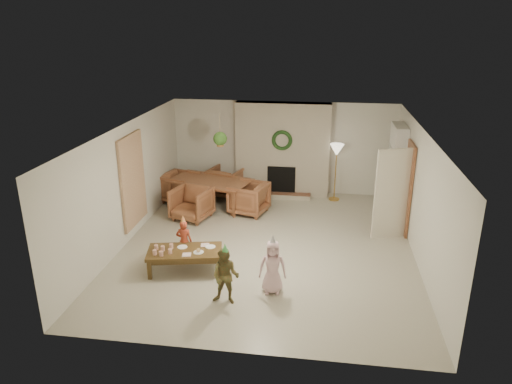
% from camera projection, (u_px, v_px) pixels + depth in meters
% --- Properties ---
extents(floor, '(7.00, 7.00, 0.00)m').
position_uv_depth(floor, '(267.00, 246.00, 10.09)').
color(floor, '#B7B29E').
rests_on(floor, ground).
extents(ceiling, '(7.00, 7.00, 0.00)m').
position_uv_depth(ceiling, '(268.00, 130.00, 9.24)').
color(ceiling, white).
rests_on(ceiling, wall_back).
extents(wall_back, '(7.00, 0.00, 7.00)m').
position_uv_depth(wall_back, '(283.00, 147.00, 12.92)').
color(wall_back, silver).
rests_on(wall_back, floor).
extents(wall_front, '(7.00, 0.00, 7.00)m').
position_uv_depth(wall_front, '(237.00, 276.00, 6.40)').
color(wall_front, silver).
rests_on(wall_front, floor).
extents(wall_left, '(0.00, 7.00, 7.00)m').
position_uv_depth(wall_left, '(127.00, 183.00, 10.07)').
color(wall_left, silver).
rests_on(wall_left, floor).
extents(wall_right, '(0.00, 7.00, 7.00)m').
position_uv_depth(wall_right, '(421.00, 197.00, 9.26)').
color(wall_right, silver).
rests_on(wall_right, floor).
extents(fireplace_mass, '(2.50, 0.40, 2.50)m').
position_uv_depth(fireplace_mass, '(283.00, 149.00, 12.74)').
color(fireplace_mass, '#581719').
rests_on(fireplace_mass, floor).
extents(fireplace_hearth, '(1.60, 0.30, 0.12)m').
position_uv_depth(fireplace_hearth, '(281.00, 195.00, 12.81)').
color(fireplace_hearth, '#5C2A19').
rests_on(fireplace_hearth, floor).
extents(fireplace_firebox, '(0.75, 0.12, 0.75)m').
position_uv_depth(fireplace_firebox, '(281.00, 180.00, 12.84)').
color(fireplace_firebox, black).
rests_on(fireplace_firebox, floor).
extents(fireplace_wreath, '(0.54, 0.10, 0.54)m').
position_uv_depth(fireplace_wreath, '(282.00, 140.00, 12.42)').
color(fireplace_wreath, '#173815').
rests_on(fireplace_wreath, fireplace_mass).
extents(floor_lamp_base, '(0.28, 0.28, 0.03)m').
position_uv_depth(floor_lamp_base, '(334.00, 199.00, 12.68)').
color(floor_lamp_base, gold).
rests_on(floor_lamp_base, floor).
extents(floor_lamp_post, '(0.03, 0.03, 1.37)m').
position_uv_depth(floor_lamp_post, '(335.00, 174.00, 12.45)').
color(floor_lamp_post, gold).
rests_on(floor_lamp_post, floor).
extents(floor_lamp_shade, '(0.36, 0.36, 0.30)m').
position_uv_depth(floor_lamp_shade, '(337.00, 150.00, 12.23)').
color(floor_lamp_shade, beige).
rests_on(floor_lamp_shade, floor_lamp_post).
extents(bookshelf_carcass, '(0.30, 1.00, 2.20)m').
position_uv_depth(bookshelf_carcass, '(396.00, 170.00, 11.47)').
color(bookshelf_carcass, white).
rests_on(bookshelf_carcass, floor).
extents(bookshelf_shelf_a, '(0.30, 0.92, 0.03)m').
position_uv_depth(bookshelf_shelf_a, '(392.00, 195.00, 11.70)').
color(bookshelf_shelf_a, white).
rests_on(bookshelf_shelf_a, bookshelf_carcass).
extents(bookshelf_shelf_b, '(0.30, 0.92, 0.03)m').
position_uv_depth(bookshelf_shelf_b, '(394.00, 180.00, 11.56)').
color(bookshelf_shelf_b, white).
rests_on(bookshelf_shelf_b, bookshelf_carcass).
extents(bookshelf_shelf_c, '(0.30, 0.92, 0.03)m').
position_uv_depth(bookshelf_shelf_c, '(396.00, 164.00, 11.43)').
color(bookshelf_shelf_c, white).
rests_on(bookshelf_shelf_c, bookshelf_carcass).
extents(bookshelf_shelf_d, '(0.30, 0.92, 0.03)m').
position_uv_depth(bookshelf_shelf_d, '(397.00, 148.00, 11.29)').
color(bookshelf_shelf_d, white).
rests_on(bookshelf_shelf_d, bookshelf_carcass).
extents(books_row_lower, '(0.20, 0.40, 0.24)m').
position_uv_depth(books_row_lower, '(393.00, 192.00, 11.51)').
color(books_row_lower, '#A51E22').
rests_on(books_row_lower, bookshelf_shelf_a).
extents(books_row_mid, '(0.20, 0.44, 0.24)m').
position_uv_depth(books_row_mid, '(393.00, 174.00, 11.56)').
color(books_row_mid, '#284B94').
rests_on(books_row_mid, bookshelf_shelf_b).
extents(books_row_upper, '(0.20, 0.36, 0.22)m').
position_uv_depth(books_row_upper, '(396.00, 160.00, 11.29)').
color(books_row_upper, '#A59F23').
rests_on(books_row_upper, bookshelf_shelf_c).
extents(door_frame, '(0.05, 0.86, 2.04)m').
position_uv_depth(door_frame, '(408.00, 188.00, 10.46)').
color(door_frame, brown).
rests_on(door_frame, floor).
extents(door_leaf, '(0.77, 0.32, 2.00)m').
position_uv_depth(door_leaf, '(392.00, 194.00, 10.16)').
color(door_leaf, beige).
rests_on(door_leaf, floor).
extents(curtain_panel, '(0.06, 1.20, 2.00)m').
position_uv_depth(curtain_panel, '(133.00, 180.00, 10.25)').
color(curtain_panel, beige).
rests_on(curtain_panel, wall_left).
extents(dining_table, '(2.23, 1.62, 0.70)m').
position_uv_depth(dining_table, '(210.00, 193.00, 12.11)').
color(dining_table, brown).
rests_on(dining_table, floor).
extents(dining_chair_near, '(1.03, 1.05, 0.78)m').
position_uv_depth(dining_chair_near, '(192.00, 203.00, 11.34)').
color(dining_chair_near, brown).
rests_on(dining_chair_near, floor).
extents(dining_chair_far, '(1.03, 1.05, 0.78)m').
position_uv_depth(dining_chair_far, '(226.00, 182.00, 12.85)').
color(dining_chair_far, brown).
rests_on(dining_chair_far, floor).
extents(dining_chair_left, '(1.05, 1.03, 0.78)m').
position_uv_depth(dining_chair_left, '(180.00, 187.00, 12.43)').
color(dining_chair_left, brown).
rests_on(dining_chair_left, floor).
extents(dining_chair_right, '(1.05, 1.03, 0.78)m').
position_uv_depth(dining_chair_right, '(249.00, 198.00, 11.68)').
color(dining_chair_right, brown).
rests_on(dining_chair_right, floor).
extents(hanging_plant_cord, '(0.01, 0.01, 0.70)m').
position_uv_depth(hanging_plant_cord, '(220.00, 129.00, 10.93)').
color(hanging_plant_cord, tan).
rests_on(hanging_plant_cord, ceiling).
extents(hanging_plant_pot, '(0.16, 0.16, 0.12)m').
position_uv_depth(hanging_plant_pot, '(220.00, 144.00, 11.05)').
color(hanging_plant_pot, olive).
rests_on(hanging_plant_pot, hanging_plant_cord).
extents(hanging_plant_foliage, '(0.32, 0.32, 0.32)m').
position_uv_depth(hanging_plant_foliage, '(220.00, 139.00, 11.01)').
color(hanging_plant_foliage, '#284F1A').
rests_on(hanging_plant_foliage, hanging_plant_pot).
extents(coffee_table_top, '(1.50, 0.96, 0.06)m').
position_uv_depth(coffee_table_top, '(185.00, 252.00, 8.95)').
color(coffee_table_top, '#543C1C').
rests_on(coffee_table_top, floor).
extents(coffee_table_apron, '(1.37, 0.83, 0.09)m').
position_uv_depth(coffee_table_apron, '(185.00, 255.00, 8.98)').
color(coffee_table_apron, '#543C1C').
rests_on(coffee_table_apron, floor).
extents(coffee_leg_fl, '(0.09, 0.09, 0.36)m').
position_uv_depth(coffee_leg_fl, '(150.00, 270.00, 8.72)').
color(coffee_leg_fl, '#543C1C').
rests_on(coffee_leg_fl, floor).
extents(coffee_leg_fr, '(0.09, 0.09, 0.36)m').
position_uv_depth(coffee_leg_fr, '(218.00, 268.00, 8.79)').
color(coffee_leg_fr, '#543C1C').
rests_on(coffee_leg_fr, floor).
extents(coffee_leg_bl, '(0.09, 0.09, 0.36)m').
position_uv_depth(coffee_leg_bl, '(154.00, 256.00, 9.26)').
color(coffee_leg_bl, '#543C1C').
rests_on(coffee_leg_bl, floor).
extents(coffee_leg_br, '(0.09, 0.09, 0.36)m').
position_uv_depth(coffee_leg_br, '(219.00, 254.00, 9.32)').
color(coffee_leg_br, '#543C1C').
rests_on(coffee_leg_br, floor).
extents(cup_a, '(0.09, 0.09, 0.10)m').
position_uv_depth(cup_a, '(155.00, 252.00, 8.75)').
color(cup_a, white).
rests_on(cup_a, coffee_table_top).
extents(cup_b, '(0.09, 0.09, 0.10)m').
position_uv_depth(cup_b, '(156.00, 247.00, 8.95)').
color(cup_b, white).
rests_on(cup_b, coffee_table_top).
extents(cup_c, '(0.09, 0.09, 0.10)m').
position_uv_depth(cup_c, '(161.00, 254.00, 8.70)').
color(cup_c, white).
rests_on(cup_c, coffee_table_top).
extents(cup_d, '(0.09, 0.09, 0.10)m').
position_uv_depth(cup_d, '(163.00, 248.00, 8.90)').
color(cup_d, white).
rests_on(cup_d, coffee_table_top).
extents(cup_e, '(0.09, 0.09, 0.10)m').
position_uv_depth(cup_e, '(170.00, 251.00, 8.79)').
color(cup_e, white).
rests_on(cup_e, coffee_table_top).
extents(cup_f, '(0.09, 0.09, 0.10)m').
position_uv_depth(cup_f, '(171.00, 246.00, 8.99)').
color(cup_f, white).
rests_on(cup_f, coffee_table_top).
extents(plate_a, '(0.23, 0.23, 0.01)m').
position_uv_depth(plate_a, '(182.00, 247.00, 9.06)').
color(plate_a, white).
rests_on(plate_a, coffee_table_top).
extents(plate_b, '(0.23, 0.23, 0.01)m').
position_uv_depth(plate_b, '(199.00, 252.00, 8.85)').
color(plate_b, white).
rests_on(plate_b, coffee_table_top).
extents(plate_c, '(0.23, 0.23, 0.01)m').
position_uv_depth(plate_c, '(210.00, 247.00, 9.06)').
color(plate_c, white).
rests_on(plate_c, coffee_table_top).
extents(food_scoop, '(0.09, 0.09, 0.07)m').
position_uv_depth(food_scoop, '(198.00, 250.00, 8.84)').
color(food_scoop, tan).
rests_on(food_scoop, plate_b).
extents(napkin_left, '(0.19, 0.19, 0.01)m').
position_uv_depth(napkin_left, '(187.00, 255.00, 8.76)').
color(napkin_left, '#DBA1AC').
rests_on(napkin_left, coffee_table_top).
extents(napkin_right, '(0.19, 0.19, 0.01)m').
position_uv_depth(napkin_right, '(205.00, 245.00, 9.14)').
color(napkin_right, '#DBA1AC').
rests_on(napkin_right, coffee_table_top).
extents(child_red, '(0.33, 0.22, 0.87)m').
position_uv_depth(child_red, '(184.00, 241.00, 9.29)').
color(child_red, '#A33923').
rests_on(child_red, floor).
extents(party_hat_red, '(0.15, 0.15, 0.16)m').
position_uv_depth(party_hat_red, '(183.00, 219.00, 9.13)').
color(party_hat_red, '#D8C648').
rests_on(party_hat_red, child_red).
extents(child_plaid, '(0.51, 0.41, 0.98)m').
position_uv_depth(child_plaid, '(226.00, 277.00, 7.89)').
color(child_plaid, brown).
rests_on(child_plaid, floor).
extents(party_hat_plaid, '(0.15, 0.15, 0.16)m').
position_uv_depth(party_hat_plaid, '(225.00, 248.00, 7.71)').
color(party_hat_plaid, '#50BB57').
rests_on(party_hat_plaid, child_plaid).
extents(child_pink, '(0.50, 0.35, 0.97)m').
position_uv_depth(child_pink, '(273.00, 267.00, 8.20)').
color(child_pink, beige).
rests_on(child_pink, floor).
extents(party_hat_pink, '(0.14, 0.14, 0.18)m').
position_uv_depth(party_hat_pink, '(273.00, 239.00, 8.03)').
color(party_hat_pink, '#ADACB3').
rests_on(party_hat_pink, child_pink).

